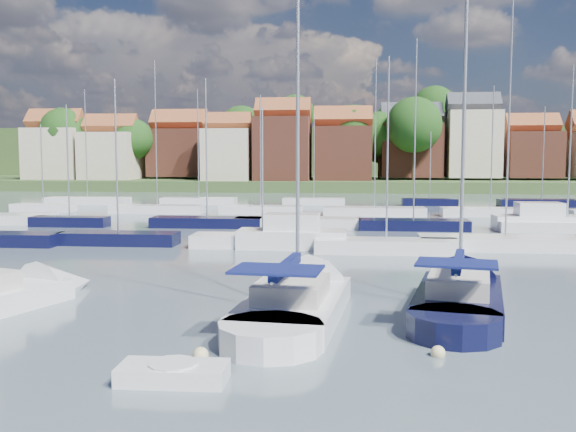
# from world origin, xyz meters

# --- Properties ---
(ground) EXTENTS (260.00, 260.00, 0.00)m
(ground) POSITION_xyz_m (0.00, 40.00, 0.00)
(ground) COLOR #414E59
(ground) RESTS_ON ground
(sailboat_left) EXTENTS (5.87, 10.48, 13.88)m
(sailboat_left) POSITION_xyz_m (-14.97, 2.90, 0.36)
(sailboat_left) COLOR silver
(sailboat_left) RESTS_ON ground
(sailboat_centre) EXTENTS (4.52, 12.79, 16.97)m
(sailboat_centre) POSITION_xyz_m (-3.42, 3.76, 0.35)
(sailboat_centre) COLOR silver
(sailboat_centre) RESTS_ON ground
(sailboat_navy) EXTENTS (5.40, 12.16, 16.31)m
(sailboat_navy) POSITION_xyz_m (2.87, 5.09, 0.35)
(sailboat_navy) COLOR black
(sailboat_navy) RESTS_ON ground
(tender) EXTENTS (2.88, 1.39, 0.61)m
(tender) POSITION_xyz_m (-6.18, -4.85, 0.24)
(tender) COLOR silver
(tender) RESTS_ON ground
(buoy_b) EXTENTS (0.48, 0.48, 0.48)m
(buoy_b) POSITION_xyz_m (-5.92, -2.84, 0.00)
(buoy_b) COLOR beige
(buoy_b) RESTS_ON ground
(buoy_c) EXTENTS (0.42, 0.42, 0.42)m
(buoy_c) POSITION_xyz_m (-2.93, -1.24, 0.00)
(buoy_c) COLOR beige
(buoy_c) RESTS_ON ground
(buoy_d) EXTENTS (0.44, 0.44, 0.44)m
(buoy_d) POSITION_xyz_m (1.06, -1.93, 0.00)
(buoy_d) COLOR beige
(buoy_d) RESTS_ON ground
(buoy_e) EXTENTS (0.54, 0.54, 0.54)m
(buoy_e) POSITION_xyz_m (1.88, 5.74, 0.00)
(buoy_e) COLOR beige
(buoy_e) RESTS_ON ground
(marina_field) EXTENTS (79.62, 41.41, 15.93)m
(marina_field) POSITION_xyz_m (1.91, 35.15, 0.43)
(marina_field) COLOR silver
(marina_field) RESTS_ON ground
(far_shore_town) EXTENTS (212.46, 90.00, 22.27)m
(far_shore_town) POSITION_xyz_m (2.23, 132.67, 4.61)
(far_shore_town) COLOR #40542A
(far_shore_town) RESTS_ON ground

